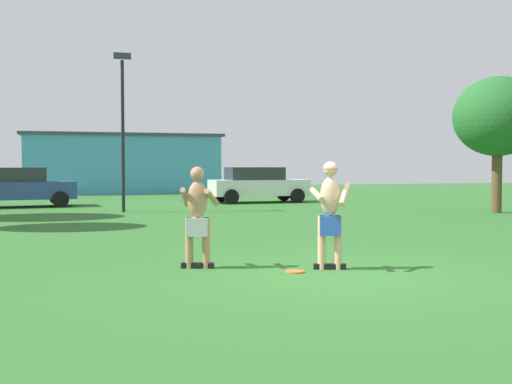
% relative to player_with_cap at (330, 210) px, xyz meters
% --- Properties ---
extents(ground_plane, '(80.00, 80.00, 0.00)m').
position_rel_player_with_cap_xyz_m(ground_plane, '(-0.10, -0.57, -0.97)').
color(ground_plane, '#2D6628').
extents(player_with_cap, '(0.69, 0.71, 1.76)m').
position_rel_player_with_cap_xyz_m(player_with_cap, '(0.00, 0.00, 0.00)').
color(player_with_cap, black).
rests_on(player_with_cap, ground_plane).
extents(player_in_gray, '(0.72, 0.68, 1.66)m').
position_rel_player_with_cap_xyz_m(player_in_gray, '(-2.03, 0.72, -0.10)').
color(player_in_gray, black).
rests_on(player_in_gray, ground_plane).
extents(frisbee, '(0.30, 0.30, 0.03)m').
position_rel_player_with_cap_xyz_m(frisbee, '(-0.64, -0.11, -0.96)').
color(frisbee, orange).
rests_on(frisbee, ground_plane).
extents(car_blue_near_post, '(4.46, 2.38, 1.58)m').
position_rel_player_with_cap_xyz_m(car_blue_near_post, '(-6.16, 17.10, -0.15)').
color(car_blue_near_post, '#2D478C').
rests_on(car_blue_near_post, ground_plane).
extents(car_white_mid_lot, '(4.32, 2.06, 1.58)m').
position_rel_player_with_cap_xyz_m(car_white_mid_lot, '(3.88, 17.26, -0.15)').
color(car_white_mid_lot, white).
rests_on(car_white_mid_lot, ground_plane).
extents(lamp_post, '(0.60, 0.24, 5.63)m').
position_rel_player_with_cap_xyz_m(lamp_post, '(-2.31, 13.21, 2.49)').
color(lamp_post, black).
rests_on(lamp_post, ground_plane).
extents(outbuilding_behind_lot, '(11.48, 5.56, 3.51)m').
position_rel_player_with_cap_xyz_m(outbuilding_behind_lot, '(-1.20, 28.95, 0.79)').
color(outbuilding_behind_lot, '#4C9ED1').
rests_on(outbuilding_behind_lot, ground_plane).
extents(tree_near_building, '(3.07, 3.07, 4.77)m').
position_rel_player_with_cap_xyz_m(tree_near_building, '(10.28, 9.22, 2.39)').
color(tree_near_building, brown).
rests_on(tree_near_building, ground_plane).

